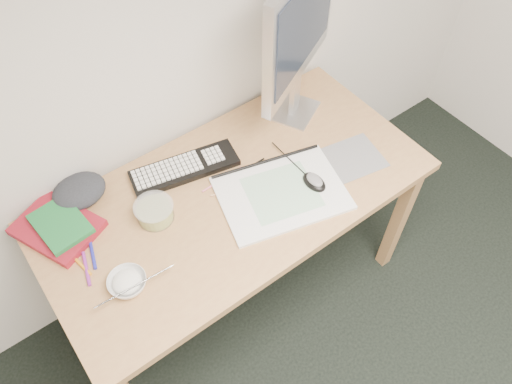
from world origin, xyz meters
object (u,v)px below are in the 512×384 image
at_px(desk, 236,205).
at_px(keyboard, 185,168).
at_px(sketchpad, 282,193).
at_px(rice_bowl, 128,283).
at_px(monitor, 300,28).

relative_size(desk, keyboard, 3.53).
bearing_deg(sketchpad, desk, 154.80).
bearing_deg(keyboard, rice_bowl, -130.67).
bearing_deg(keyboard, monitor, 12.44).
bearing_deg(desk, rice_bowl, -167.79).
xyz_separation_m(desk, keyboard, (-0.09, 0.19, 0.09)).
bearing_deg(monitor, sketchpad, -162.23).
distance_m(sketchpad, monitor, 0.58).
bearing_deg(rice_bowl, desk, 12.21).
height_order(keyboard, rice_bowl, rice_bowl).
xyz_separation_m(desk, monitor, (0.43, 0.20, 0.47)).
height_order(desk, rice_bowl, rice_bowl).
bearing_deg(monitor, desk, 177.22).
relative_size(desk, rice_bowl, 11.51).
distance_m(desk, rice_bowl, 0.50).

